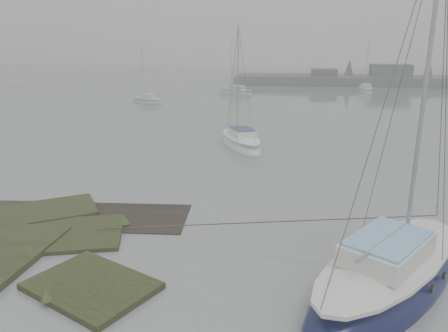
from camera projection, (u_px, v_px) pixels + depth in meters
ground at (232, 115)px, 41.62m from camera, size 160.00×160.00×0.00m
far_shoreline at (435, 81)px, 67.27m from camera, size 60.00×8.00×4.15m
sailboat_main at (388, 277)px, 12.62m from camera, size 6.64×8.10×11.28m
sailboat_white at (241, 143)px, 29.31m from camera, size 4.44×6.30×8.53m
sailboat_far_a at (148, 101)px, 49.45m from camera, size 4.86×3.68×6.65m
sailboat_far_b at (365, 91)px, 59.73m from camera, size 1.84×5.28×7.40m
sailboat_far_c at (236, 93)px, 57.41m from camera, size 5.61×4.20×7.66m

